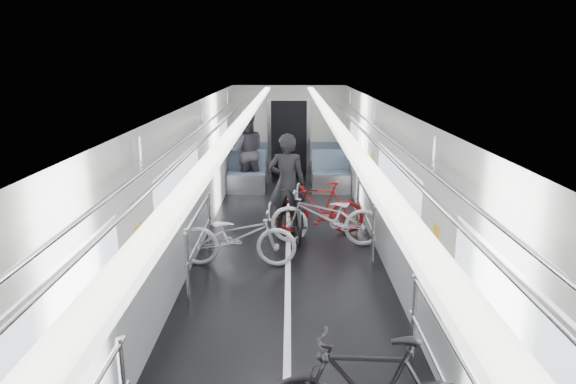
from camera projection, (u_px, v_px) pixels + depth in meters
name	position (u px, v px, depth m)	size (l,w,h in m)	color
car_shell	(288.00, 176.00, 8.79)	(3.02, 14.01, 2.41)	black
bike_left_far	(237.00, 236.00, 7.77)	(0.63, 1.79, 0.94)	#B2B2B7
bike_right_mid	(326.00, 216.00, 8.65)	(0.66, 1.89, 0.99)	#BCBCC2
bike_right_far	(319.00, 207.00, 9.24)	(0.45, 1.61, 0.96)	maroon
bike_aisle	(296.00, 208.00, 9.18)	(0.64, 1.82, 0.96)	black
person_standing	(287.00, 184.00, 9.17)	(0.66, 0.43, 1.82)	black
person_seated	(246.00, 152.00, 12.11)	(0.92, 0.72, 1.90)	#29252C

